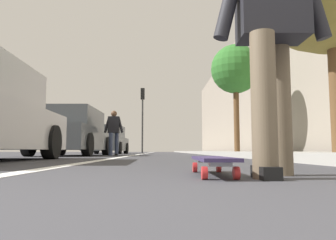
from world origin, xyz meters
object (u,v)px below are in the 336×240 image
object	(u,v)px
skateboard	(212,160)
parked_car_mid	(73,133)
parked_car_far	(107,141)
pedestrian_distant	(114,130)
traffic_light	(143,108)
skater_person	(271,21)
street_tree_mid	(236,70)

from	to	relation	value
skateboard	parked_car_mid	distance (m)	9.13
parked_car_far	pedestrian_distant	size ratio (longest dim) A/B	2.78
parked_car_far	traffic_light	bearing A→B (deg)	-13.89
skater_person	street_tree_mid	size ratio (longest dim) A/B	0.38
parked_car_far	traffic_light	size ratio (longest dim) A/B	0.89
skateboard	parked_car_far	world-z (taller)	parked_car_far
street_tree_mid	pedestrian_distant	bearing A→B (deg)	111.25
skater_person	street_tree_mid	distance (m)	11.09
pedestrian_distant	parked_car_mid	bearing A→B (deg)	98.19
parked_car_mid	pedestrian_distant	xyz separation A→B (m)	(0.19, -1.30, 0.13)
skater_person	parked_car_far	distance (m)	15.73
street_tree_mid	pedestrian_distant	distance (m)	5.41
skateboard	parked_car_mid	size ratio (longest dim) A/B	0.19
traffic_light	street_tree_mid	size ratio (longest dim) A/B	1.08
street_tree_mid	parked_car_far	bearing A→B (deg)	50.79
parked_car_mid	parked_car_far	xyz separation A→B (m)	(6.65, -0.00, -0.03)
traffic_light	skater_person	bearing A→B (deg)	-174.51
parked_car_mid	pedestrian_distant	world-z (taller)	parked_car_mid
street_tree_mid	skateboard	bearing A→B (deg)	166.14
traffic_light	parked_car_mid	bearing A→B (deg)	173.27
street_tree_mid	traffic_light	bearing A→B (deg)	21.70
parked_car_mid	traffic_light	xyz separation A→B (m)	(12.70, -1.50, 2.48)
pedestrian_distant	skateboard	bearing A→B (deg)	-167.67
parked_car_far	street_tree_mid	size ratio (longest dim) A/B	0.95
parked_car_far	street_tree_mid	distance (m)	7.92
skater_person	pedestrian_distant	bearing A→B (deg)	14.25
street_tree_mid	pedestrian_distant	size ratio (longest dim) A/B	2.92
traffic_light	pedestrian_distant	world-z (taller)	traffic_light
street_tree_mid	pedestrian_distant	xyz separation A→B (m)	(-1.74, 4.48, -2.48)
skater_person	parked_car_mid	size ratio (longest dim) A/B	0.36
skateboard	traffic_light	world-z (taller)	traffic_light
pedestrian_distant	parked_car_far	bearing A→B (deg)	11.38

